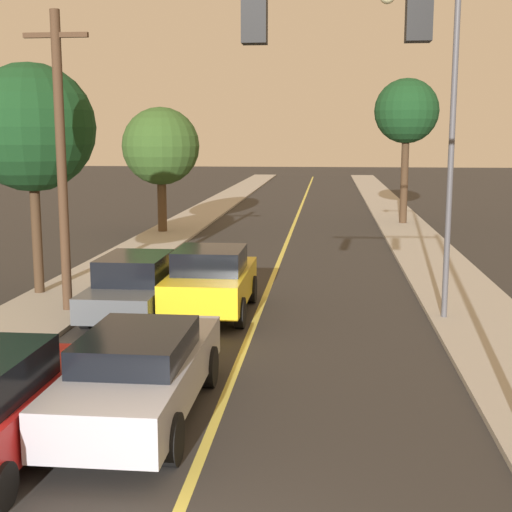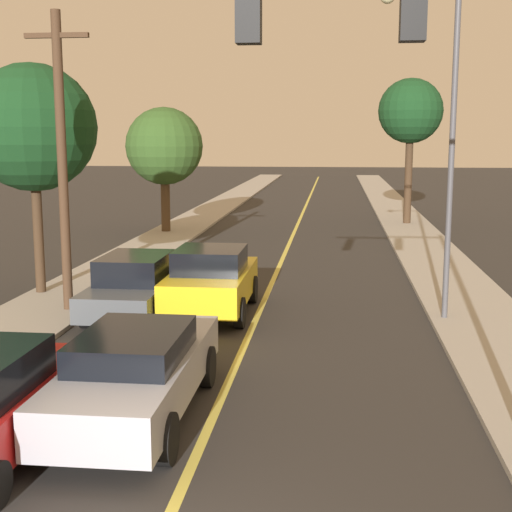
% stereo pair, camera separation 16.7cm
% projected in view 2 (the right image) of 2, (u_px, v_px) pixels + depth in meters
% --- Properties ---
extents(road_surface, '(8.51, 80.00, 0.01)m').
position_uv_depth(road_surface, '(303.00, 213.00, 42.24)').
color(road_surface, '#2D2B28').
rests_on(road_surface, ground).
extents(sidewalk_left, '(2.50, 80.00, 0.12)m').
position_uv_depth(sidewalk_left, '(211.00, 211.00, 42.83)').
color(sidewalk_left, '#9E998E').
rests_on(sidewalk_left, ground).
extents(sidewalk_right, '(2.50, 80.00, 0.12)m').
position_uv_depth(sidewalk_right, '(397.00, 213.00, 41.63)').
color(sidewalk_right, '#9E998E').
rests_on(sidewalk_right, ground).
extents(car_near_lane_front, '(1.90, 5.07, 1.49)m').
position_uv_depth(car_near_lane_front, '(137.00, 371.00, 11.33)').
color(car_near_lane_front, '#A5A8B2').
rests_on(car_near_lane_front, ground).
extents(car_near_lane_second, '(2.01, 4.23, 1.72)m').
position_uv_depth(car_near_lane_second, '(211.00, 280.00, 18.07)').
color(car_near_lane_second, gold).
rests_on(car_near_lane_second, ground).
extents(car_outer_lane_second, '(1.90, 4.84, 1.55)m').
position_uv_depth(car_outer_lane_second, '(137.00, 284.00, 18.07)').
color(car_outer_lane_second, '#474C51').
rests_on(car_outer_lane_second, ground).
extents(traffic_signal_mast, '(4.68, 0.42, 6.85)m').
position_uv_depth(traffic_signal_mast, '(444.00, 97.00, 8.97)').
color(traffic_signal_mast, '#47474C').
rests_on(traffic_signal_mast, ground).
extents(streetlamp_right, '(1.85, 0.36, 7.75)m').
position_uv_depth(streetlamp_right, '(436.00, 113.00, 16.64)').
color(streetlamp_right, '#47474C').
rests_on(streetlamp_right, ground).
extents(utility_pole_left, '(1.60, 0.24, 7.37)m').
position_uv_depth(utility_pole_left, '(62.00, 158.00, 17.63)').
color(utility_pole_left, '#422D1E').
rests_on(utility_pole_left, ground).
extents(tree_left_near, '(3.53, 3.53, 5.69)m').
position_uv_depth(tree_left_near, '(164.00, 147.00, 32.59)').
color(tree_left_near, '#4C3823').
rests_on(tree_left_near, ground).
extents(tree_left_far, '(3.50, 3.50, 6.35)m').
position_uv_depth(tree_left_far, '(33.00, 128.00, 19.51)').
color(tree_left_far, '#3D2B1C').
rests_on(tree_left_far, ground).
extents(tree_right_near, '(3.21, 3.21, 7.22)m').
position_uv_depth(tree_right_near, '(411.00, 112.00, 35.38)').
color(tree_right_near, '#3D2B1C').
rests_on(tree_right_near, ground).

